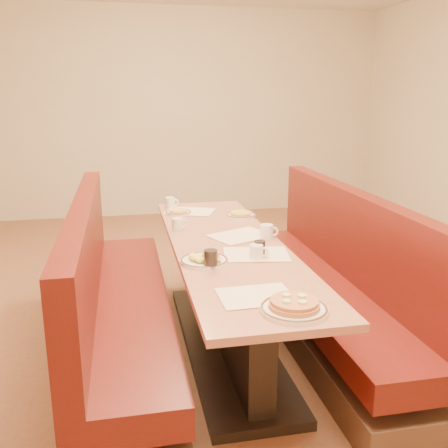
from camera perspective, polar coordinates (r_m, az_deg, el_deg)
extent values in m
plane|color=#9E6647|center=(3.51, 0.38, -14.01)|extent=(8.00, 8.00, 0.00)
cube|color=beige|center=(7.04, -6.51, 12.38)|extent=(6.00, 0.04, 2.80)
cube|color=black|center=(3.50, 0.38, -13.58)|extent=(0.55, 1.88, 0.06)
cube|color=black|center=(3.35, 0.39, -8.69)|extent=(0.15, 1.75, 0.71)
cube|color=#B97055|center=(3.22, 0.40, -2.57)|extent=(0.70, 2.50, 0.04)
cube|color=#4C3326|center=(3.41, -11.11, -13.38)|extent=(0.55, 2.50, 0.20)
cube|color=#5C0F10|center=(3.29, -11.35, -9.23)|extent=(0.55, 2.50, 0.16)
cube|color=#5C0F10|center=(3.16, -15.60, -3.10)|extent=(0.12, 2.50, 0.60)
cube|color=#4C3326|center=(3.65, 11.02, -11.35)|extent=(0.55, 2.50, 0.20)
cube|color=#5C0F10|center=(3.54, 11.24, -7.43)|extent=(0.55, 2.50, 0.16)
cube|color=#5C0F10|center=(3.50, 14.80, -1.30)|extent=(0.12, 2.50, 0.60)
cube|color=beige|center=(2.41, 3.65, -8.19)|extent=(0.36, 0.27, 0.00)
cube|color=beige|center=(3.00, 3.69, -3.46)|extent=(0.42, 0.35, 0.00)
cube|color=beige|center=(4.07, -3.93, 1.46)|extent=(0.46, 0.40, 0.00)
cube|color=beige|center=(3.38, 1.88, -1.33)|extent=(0.47, 0.42, 0.00)
cylinder|color=white|center=(2.27, 7.99, -9.68)|extent=(0.30, 0.30, 0.02)
torus|color=brown|center=(2.26, 8.00, -9.45)|extent=(0.30, 0.30, 0.01)
cylinder|color=#C07845|center=(2.26, 8.01, -9.20)|extent=(0.23, 0.23, 0.02)
cylinder|color=#C07845|center=(2.25, 8.03, -8.77)|extent=(0.21, 0.21, 0.02)
cylinder|color=beige|center=(2.28, 8.90, -8.12)|extent=(0.04, 0.04, 0.01)
cylinder|color=beige|center=(2.28, 7.14, -8.07)|extent=(0.04, 0.04, 0.01)
cylinder|color=beige|center=(2.21, 7.16, -8.77)|extent=(0.04, 0.04, 0.01)
cylinder|color=beige|center=(2.22, 8.97, -8.81)|extent=(0.04, 0.04, 0.01)
cylinder|color=white|center=(2.86, -2.28, -4.25)|extent=(0.28, 0.28, 0.02)
torus|color=brown|center=(2.86, -2.28, -4.08)|extent=(0.27, 0.27, 0.01)
ellipsoid|color=#FFEE41|center=(2.84, -3.31, -3.84)|extent=(0.07, 0.07, 0.04)
ellipsoid|color=#FFEE41|center=(2.80, -2.76, -4.12)|extent=(0.06, 0.06, 0.03)
ellipsoid|color=#FFEE41|center=(2.88, -3.54, -3.65)|extent=(0.06, 0.06, 0.03)
cylinder|color=brown|center=(2.87, -1.57, -3.75)|extent=(0.10, 0.03, 0.02)
cylinder|color=brown|center=(2.90, -1.54, -3.56)|extent=(0.10, 0.03, 0.02)
cube|color=gold|center=(2.82, -1.22, -4.16)|extent=(0.10, 0.08, 0.02)
cylinder|color=white|center=(3.90, 1.94, 0.97)|extent=(0.24, 0.24, 0.02)
torus|color=brown|center=(3.90, 1.94, 1.10)|extent=(0.23, 0.23, 0.01)
cylinder|color=gold|center=(3.90, 1.94, 1.24)|extent=(0.17, 0.17, 0.02)
ellipsoid|color=#FFEE41|center=(3.91, 1.45, 1.40)|extent=(0.05, 0.05, 0.02)
cylinder|color=white|center=(4.01, -5.22, 1.27)|extent=(0.21, 0.21, 0.02)
torus|color=brown|center=(4.00, -5.22, 1.38)|extent=(0.20, 0.20, 0.01)
cylinder|color=gold|center=(4.00, -5.22, 1.50)|extent=(0.14, 0.14, 0.02)
ellipsoid|color=#FFEE41|center=(4.02, -5.62, 1.63)|extent=(0.04, 0.04, 0.02)
cylinder|color=white|center=(2.92, 3.72, -3.20)|extent=(0.08, 0.08, 0.08)
torus|color=white|center=(2.92, 4.54, -3.21)|extent=(0.06, 0.03, 0.06)
cylinder|color=black|center=(2.91, 3.73, -2.52)|extent=(0.07, 0.07, 0.01)
cylinder|color=white|center=(3.54, -5.37, 0.01)|extent=(0.08, 0.08, 0.08)
torus|color=white|center=(3.54, -4.70, 0.04)|extent=(0.06, 0.02, 0.06)
cylinder|color=black|center=(3.53, -5.38, 0.57)|extent=(0.07, 0.07, 0.01)
cylinder|color=white|center=(3.33, 4.90, -0.85)|extent=(0.09, 0.09, 0.09)
torus|color=white|center=(3.33, 5.70, -0.87)|extent=(0.07, 0.03, 0.07)
cylinder|color=black|center=(3.32, 4.91, -0.18)|extent=(0.07, 0.07, 0.01)
cylinder|color=white|center=(4.22, -6.20, 2.45)|extent=(0.08, 0.08, 0.09)
torus|color=white|center=(4.22, -5.60, 2.46)|extent=(0.06, 0.02, 0.06)
cylinder|color=black|center=(4.21, -6.22, 2.96)|extent=(0.07, 0.07, 0.01)
cylinder|color=black|center=(2.76, -1.53, -4.05)|extent=(0.07, 0.07, 0.10)
cylinder|color=silver|center=(2.76, -1.53, -4.03)|extent=(0.08, 0.08, 0.11)
cylinder|color=black|center=(2.97, 4.09, -2.81)|extent=(0.06, 0.06, 0.09)
cylinder|color=silver|center=(2.97, 4.09, -2.79)|extent=(0.07, 0.07, 0.09)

